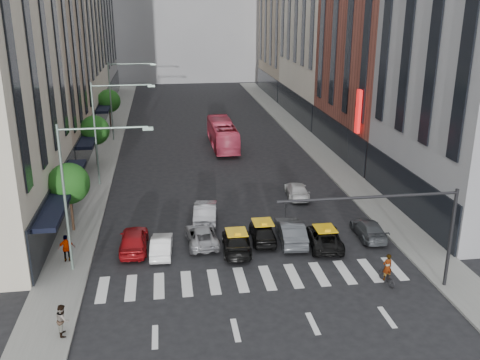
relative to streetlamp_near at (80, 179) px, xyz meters
name	(u,v)px	position (x,y,z in m)	size (l,w,h in m)	color
ground	(262,291)	(10.04, -4.00, -5.90)	(160.00, 160.00, 0.00)	black
sidewalk_left	(105,154)	(-1.46, 26.00, -5.83)	(3.00, 96.00, 0.15)	slate
sidewalk_right	(314,146)	(21.54, 26.00, -5.83)	(3.00, 96.00, 0.15)	slate
building_left_b	(33,41)	(-6.96, 24.00, 6.10)	(8.00, 16.00, 24.00)	tan
building_left_d	(82,4)	(-6.96, 61.00, 9.10)	(8.00, 18.00, 30.00)	gray
building_right_b	(381,28)	(27.04, 23.00, 7.10)	(8.00, 18.00, 26.00)	brown
building_right_d	(292,10)	(27.04, 61.00, 8.10)	(8.00, 18.00, 28.00)	tan
tree_near	(69,184)	(-1.76, 6.00, -2.25)	(2.88, 2.88, 4.95)	black
tree_mid	(95,130)	(-1.76, 22.00, -2.25)	(2.88, 2.88, 4.95)	black
tree_far	(109,101)	(-1.76, 38.00, -2.25)	(2.88, 2.88, 4.95)	black
streetlamp_near	(80,179)	(0.00, 0.00, 0.00)	(5.38, 0.25, 9.00)	gray
streetlamp_mid	(106,120)	(0.00, 16.00, 0.00)	(5.38, 0.25, 9.00)	gray
streetlamp_far	(119,90)	(0.00, 32.00, 0.00)	(5.38, 0.25, 9.00)	gray
traffic_signal	(406,218)	(17.74, -5.00, -1.43)	(10.10, 0.20, 6.00)	black
liberty_sign	(358,112)	(22.64, 16.00, 0.10)	(0.30, 0.70, 4.00)	red
car_red	(134,240)	(2.64, 2.42, -5.15)	(1.79, 4.45, 1.52)	maroon
car_white_front	(162,245)	(4.44, 1.58, -5.29)	(1.31, 3.75, 1.24)	white
car_silver	(202,235)	(7.14, 2.79, -5.30)	(2.02, 4.38, 1.22)	#929297
taxi_left	(237,242)	(9.33, 1.37, -5.25)	(1.84, 4.53, 1.32)	black
taxi_center	(263,232)	(11.30, 2.60, -5.22)	(1.61, 4.00, 1.36)	black
car_grey_mid	(291,231)	(13.17, 2.20, -5.14)	(1.62, 4.66, 1.53)	#3A3D41
taxi_right	(324,237)	(15.27, 1.24, -5.28)	(2.07, 4.49, 1.25)	black
car_grey_curb	(368,229)	(18.71, 2.19, -5.30)	(1.70, 4.19, 1.22)	#44484C
car_row2_left	(205,212)	(7.71, 6.51, -5.14)	(1.62, 4.65, 1.53)	#9A9A9F
car_row2_right	(297,190)	(15.70, 10.64, -5.29)	(1.71, 4.21, 1.22)	silver
bus	(223,134)	(11.38, 27.48, -4.44)	(2.47, 10.55, 2.94)	#DB405E
motorcycle	(386,277)	(17.38, -4.13, -5.47)	(0.57, 1.64, 0.86)	black
rider	(388,257)	(17.38, -4.13, -4.22)	(0.60, 0.39, 1.63)	gray
pedestrian_near	(63,320)	(-0.36, -6.82, -4.94)	(0.79, 0.62, 1.63)	gray
pedestrian_far	(67,248)	(-1.41, 1.16, -4.87)	(1.03, 0.43, 1.76)	gray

